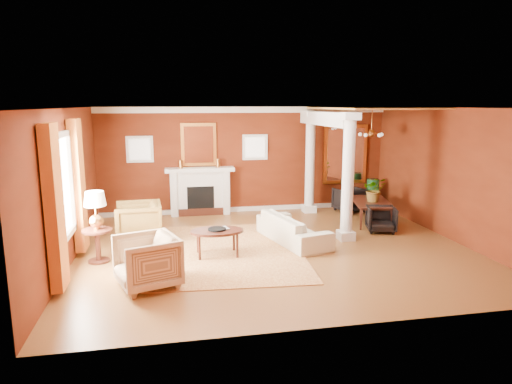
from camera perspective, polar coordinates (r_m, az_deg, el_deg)
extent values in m
plane|color=brown|center=(9.64, 2.34, -7.04)|extent=(8.00, 8.00, 0.00)
cube|color=#60210D|center=(12.69, -1.27, 4.04)|extent=(8.00, 0.04, 2.90)
cube|color=#60210D|center=(6.02, 10.17, -3.91)|extent=(8.00, 0.04, 2.90)
cube|color=#60210D|center=(9.24, -22.51, 0.60)|extent=(0.04, 7.00, 2.90)
cube|color=#60210D|center=(10.93, 23.27, 2.03)|extent=(0.04, 7.00, 2.90)
cube|color=white|center=(9.17, 2.48, 10.47)|extent=(8.00, 7.00, 0.04)
cube|color=silver|center=(12.50, -7.00, -0.08)|extent=(1.60, 0.34, 1.20)
cube|color=black|center=(12.36, -6.92, -0.92)|extent=(0.72, 0.03, 0.70)
cube|color=black|center=(12.44, -6.89, -2.50)|extent=(1.20, 0.05, 0.20)
cube|color=silver|center=(12.36, -7.05, 2.79)|extent=(1.85, 0.42, 0.10)
cube|color=silver|center=(12.45, -10.20, -0.23)|extent=(0.16, 0.40, 1.20)
cube|color=silver|center=(12.54, -3.80, 0.01)|extent=(0.16, 0.40, 1.20)
cube|color=gold|center=(12.45, -7.18, 5.91)|extent=(0.95, 0.06, 1.15)
cube|color=white|center=(12.42, -7.17, 5.90)|extent=(0.78, 0.02, 0.98)
cube|color=silver|center=(12.46, -14.33, 5.20)|extent=(0.70, 0.06, 0.70)
cube|color=white|center=(12.43, -14.34, 5.18)|extent=(0.54, 0.02, 0.54)
cube|color=silver|center=(12.67, -0.13, 5.63)|extent=(0.70, 0.06, 0.70)
cube|color=white|center=(12.63, -0.10, 5.61)|extent=(0.54, 0.02, 0.54)
cube|color=white|center=(8.64, -23.23, 0.56)|extent=(0.03, 1.30, 1.70)
cube|color=silver|center=(7.96, -24.01, -0.33)|extent=(0.08, 0.10, 1.90)
cube|color=silver|center=(9.31, -22.14, 1.33)|extent=(0.08, 0.10, 1.90)
cube|color=#B25C1E|center=(7.68, -23.90, -1.83)|extent=(0.18, 0.55, 2.60)
cube|color=#B25C1E|center=(9.61, -21.33, 0.76)|extent=(0.18, 0.55, 2.60)
cube|color=silver|center=(10.39, 11.16, -5.33)|extent=(0.34, 0.34, 0.20)
cylinder|color=silver|center=(10.10, 11.44, 2.04)|extent=(0.26, 0.26, 2.50)
cube|color=silver|center=(9.99, 11.72, 9.26)|extent=(0.36, 0.36, 0.16)
cube|color=silver|center=(12.84, 6.64, -2.06)|extent=(0.34, 0.34, 0.20)
cylinder|color=silver|center=(12.61, 6.78, 3.93)|extent=(0.26, 0.26, 2.50)
cube|color=silver|center=(12.52, 6.91, 9.70)|extent=(0.36, 0.36, 0.16)
cube|color=silver|center=(11.48, 8.60, 9.06)|extent=(0.30, 3.20, 0.32)
cube|color=#C78A3A|center=(11.77, 14.24, 10.11)|extent=(2.30, 3.40, 0.04)
cube|color=gold|center=(13.44, 11.08, 4.66)|extent=(1.30, 0.06, 1.70)
cube|color=white|center=(13.41, 11.14, 4.64)|extent=(1.10, 0.02, 1.50)
cylinder|color=#AC7336|center=(11.85, 14.30, 8.68)|extent=(0.02, 0.02, 0.65)
sphere|color=#AC7336|center=(11.86, 14.22, 7.11)|extent=(0.20, 0.20, 0.20)
sphere|color=silver|center=(11.99, 15.43, 6.95)|extent=(0.09, 0.09, 0.09)
sphere|color=silver|center=(12.14, 14.05, 7.06)|extent=(0.09, 0.09, 0.09)
sphere|color=silver|center=(11.92, 12.88, 7.04)|extent=(0.09, 0.09, 0.09)
sphere|color=silver|center=(11.62, 13.54, 6.92)|extent=(0.09, 0.09, 0.09)
sphere|color=silver|center=(11.66, 15.16, 6.86)|extent=(0.09, 0.09, 0.09)
cube|color=silver|center=(12.56, -1.26, 10.24)|extent=(8.00, 0.08, 0.16)
cube|color=silver|center=(12.89, -1.21, -2.12)|extent=(8.00, 0.08, 0.12)
cube|color=maroon|center=(9.47, -3.59, -7.34)|extent=(3.25, 4.18, 0.02)
imported|color=beige|center=(9.99, 4.67, -3.99)|extent=(1.08, 2.16, 0.81)
imported|color=black|center=(10.24, -14.48, -3.47)|extent=(0.93, 0.99, 0.97)
imported|color=#CDAD89|center=(7.76, -13.48, -8.15)|extent=(1.12, 1.16, 0.95)
cylinder|color=black|center=(9.07, -4.90, -4.91)|extent=(1.05, 1.05, 0.05)
cylinder|color=black|center=(8.89, -7.08, -7.07)|extent=(0.05, 0.05, 0.47)
cylinder|color=black|center=(8.97, -2.36, -6.84)|extent=(0.05, 0.05, 0.47)
cylinder|color=black|center=(9.33, -7.28, -6.20)|extent=(0.05, 0.05, 0.47)
cylinder|color=black|center=(9.41, -2.79, -5.99)|extent=(0.05, 0.05, 0.47)
imported|color=black|center=(9.09, -4.57, -3.94)|extent=(0.17, 0.06, 0.23)
cylinder|color=black|center=(9.34, -19.03, -8.13)|extent=(0.40, 0.40, 0.04)
cylinder|color=black|center=(9.25, -19.14, -6.42)|extent=(0.10, 0.10, 0.62)
cylinder|color=black|center=(9.16, -19.26, -4.55)|extent=(0.55, 0.55, 0.04)
sphere|color=#AC7336|center=(9.12, -19.34, -3.44)|extent=(0.26, 0.26, 0.26)
cylinder|color=#AC7336|center=(9.07, -19.41, -2.32)|extent=(0.03, 0.03, 0.28)
cone|color=silver|center=(9.02, -19.51, -0.79)|extent=(0.40, 0.40, 0.28)
imported|color=black|center=(11.93, 14.28, -1.65)|extent=(0.91, 1.68, 0.89)
imported|color=black|center=(11.17, 15.38, -3.14)|extent=(0.79, 0.76, 0.66)
imported|color=black|center=(13.07, 11.57, -0.79)|extent=(0.87, 0.84, 0.73)
sphere|color=#133D1B|center=(13.31, 14.30, -1.51)|extent=(0.38, 0.38, 0.38)
cylinder|color=#133D1B|center=(13.26, 14.35, -0.36)|extent=(0.34, 0.34, 0.91)
imported|color=#26591E|center=(11.75, 14.65, 1.54)|extent=(0.72, 0.76, 0.48)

